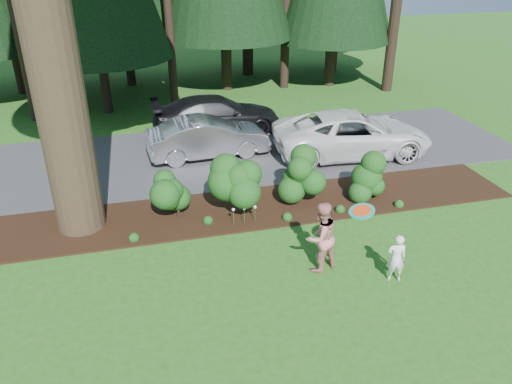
{
  "coord_description": "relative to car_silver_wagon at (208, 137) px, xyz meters",
  "views": [
    {
      "loc": [
        -2.9,
        -9.13,
        6.99
      ],
      "look_at": [
        -0.13,
        1.77,
        1.3
      ],
      "focal_mm": 35.0,
      "sensor_mm": 36.0,
      "label": 1
    }
  ],
  "objects": [
    {
      "name": "ground",
      "position": [
        0.45,
        -7.44,
        -0.73
      ],
      "size": [
        80.0,
        80.0,
        0.0
      ],
      "primitive_type": "plane",
      "color": "#215418",
      "rests_on": "ground"
    },
    {
      "name": "mulch_bed",
      "position": [
        0.45,
        -4.19,
        -0.71
      ],
      "size": [
        16.0,
        2.5,
        0.05
      ],
      "primitive_type": "cube",
      "color": "black",
      "rests_on": "ground"
    },
    {
      "name": "driveway",
      "position": [
        0.45,
        0.06,
        -0.72
      ],
      "size": [
        22.0,
        6.0,
        0.03
      ],
      "primitive_type": "cube",
      "color": "#38383A",
      "rests_on": "ground"
    },
    {
      "name": "shrub_row",
      "position": [
        1.22,
        -4.31,
        0.07
      ],
      "size": [
        6.53,
        1.6,
        1.61
      ],
      "color": "#164816",
      "rests_on": "ground"
    },
    {
      "name": "lily_cluster",
      "position": [
        0.15,
        -5.04,
        -0.24
      ],
      "size": [
        0.69,
        0.09,
        0.57
      ],
      "color": "#164816",
      "rests_on": "ground"
    },
    {
      "name": "car_silver_wagon",
      "position": [
        0.0,
        0.0,
        0.0
      ],
      "size": [
        4.38,
        1.8,
        1.41
      ],
      "primitive_type": "imported",
      "rotation": [
        0.0,
        0.0,
        1.64
      ],
      "color": "#B9B8BE",
      "rests_on": "driveway"
    },
    {
      "name": "car_white_suv",
      "position": [
        5.03,
        -1.11,
        0.08
      ],
      "size": [
        5.84,
        3.11,
        1.56
      ],
      "primitive_type": "imported",
      "rotation": [
        0.0,
        0.0,
        1.48
      ],
      "color": "silver",
      "rests_on": "driveway"
    },
    {
      "name": "car_dark_suv",
      "position": [
        0.75,
        2.36,
        0.03
      ],
      "size": [
        5.08,
        2.09,
        1.47
      ],
      "primitive_type": "imported",
      "rotation": [
        0.0,
        0.0,
        1.58
      ],
      "color": "black",
      "rests_on": "driveway"
    },
    {
      "name": "child",
      "position": [
        2.91,
        -8.3,
        -0.14
      ],
      "size": [
        0.5,
        0.39,
        1.2
      ],
      "primitive_type": "imported",
      "rotation": [
        0.0,
        0.0,
        2.87
      ],
      "color": "white",
      "rests_on": "ground"
    },
    {
      "name": "adult",
      "position": [
        1.4,
        -7.46,
        0.14
      ],
      "size": [
        1.03,
        0.92,
        1.75
      ],
      "primitive_type": "imported",
      "rotation": [
        0.0,
        0.0,
        3.5
      ],
      "color": "red",
      "rests_on": "ground"
    },
    {
      "name": "frisbee",
      "position": [
        2.04,
        -8.1,
        1.08
      ],
      "size": [
        0.56,
        0.56,
        0.2
      ],
      "color": "teal",
      "rests_on": "ground"
    }
  ]
}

